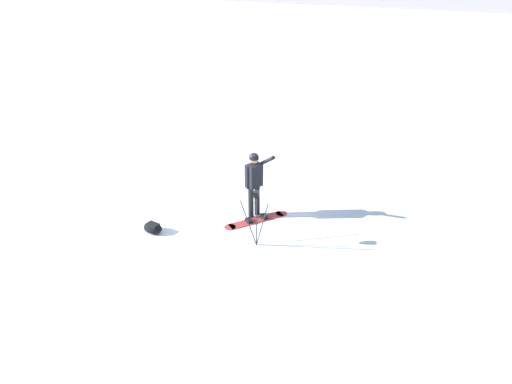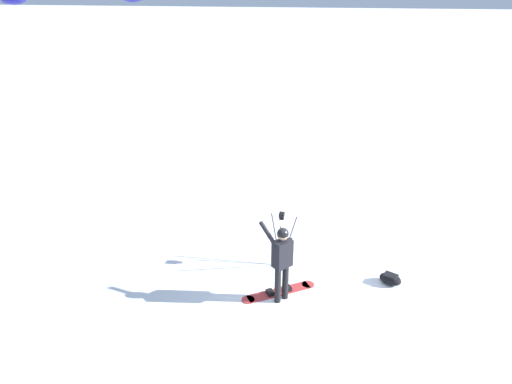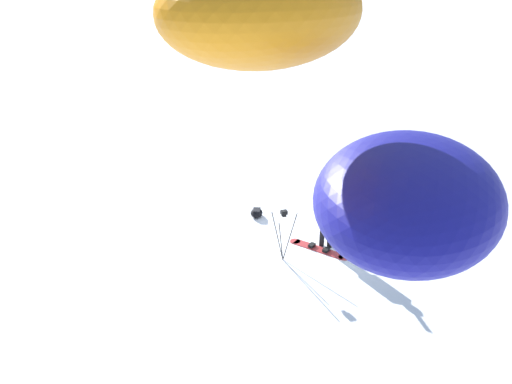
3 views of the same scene
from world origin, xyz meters
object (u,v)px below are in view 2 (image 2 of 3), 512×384
Objects in this scene: camera_tripod at (282,229)px; gear_bag_large at (390,279)px; snowboard at (279,291)px; snowboarder at (282,256)px.

gear_bag_large is at bearing 174.91° from camera_tripod.
camera_tripod reaches higher than snowboard.
snowboarder is 1.19× the size of snowboard.
gear_bag_large reaches higher than snowboard.
snowboard is 1.05× the size of camera_tripod.
snowboarder is 1.40m from camera_tripod.
snowboard is at bearing -69.98° from snowboarder.
snowboarder is at bearing 25.65° from gear_bag_large.
snowboarder is at bearing 110.02° from snowboard.
snowboard is 2.47× the size of gear_bag_large.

